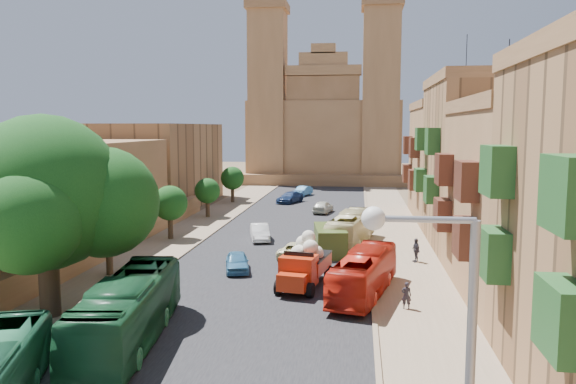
% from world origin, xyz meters
% --- Properties ---
extents(ground, '(260.00, 260.00, 0.00)m').
position_xyz_m(ground, '(0.00, 0.00, 0.00)').
color(ground, brown).
extents(road_surface, '(14.00, 140.00, 0.01)m').
position_xyz_m(road_surface, '(0.00, 30.00, 0.01)').
color(road_surface, black).
rests_on(road_surface, ground).
extents(sidewalk_east, '(5.00, 140.00, 0.01)m').
position_xyz_m(sidewalk_east, '(9.50, 30.00, 0.01)').
color(sidewalk_east, '#846E56').
rests_on(sidewalk_east, ground).
extents(sidewalk_west, '(5.00, 140.00, 0.01)m').
position_xyz_m(sidewalk_west, '(-9.50, 30.00, 0.01)').
color(sidewalk_west, '#846E56').
rests_on(sidewalk_west, ground).
extents(kerb_east, '(0.25, 140.00, 0.12)m').
position_xyz_m(kerb_east, '(7.00, 30.00, 0.06)').
color(kerb_east, '#846E56').
rests_on(kerb_east, ground).
extents(kerb_west, '(0.25, 140.00, 0.12)m').
position_xyz_m(kerb_west, '(-7.00, 30.00, 0.06)').
color(kerb_west, '#846E56').
rests_on(kerb_west, ground).
extents(townhouse_b, '(9.00, 14.00, 14.90)m').
position_xyz_m(townhouse_b, '(15.95, 11.00, 5.66)').
color(townhouse_b, olive).
rests_on(townhouse_b, ground).
extents(townhouse_c, '(9.00, 14.00, 17.40)m').
position_xyz_m(townhouse_c, '(15.95, 25.00, 6.91)').
color(townhouse_c, '#966B44').
rests_on(townhouse_c, ground).
extents(townhouse_d, '(9.00, 14.00, 15.90)m').
position_xyz_m(townhouse_d, '(15.95, 39.00, 6.16)').
color(townhouse_d, olive).
rests_on(townhouse_d, ground).
extents(west_wall, '(1.00, 40.00, 1.80)m').
position_xyz_m(west_wall, '(-12.50, 20.00, 0.90)').
color(west_wall, olive).
rests_on(west_wall, ground).
extents(west_building_low, '(10.00, 28.00, 8.40)m').
position_xyz_m(west_building_low, '(-18.00, 18.00, 4.20)').
color(west_building_low, brown).
rests_on(west_building_low, ground).
extents(west_building_mid, '(10.00, 22.00, 10.00)m').
position_xyz_m(west_building_mid, '(-18.00, 44.00, 5.00)').
color(west_building_mid, '#966B44').
rests_on(west_building_mid, ground).
extents(church, '(28.00, 22.50, 36.30)m').
position_xyz_m(church, '(-0.00, 78.61, 9.52)').
color(church, olive).
rests_on(church, ground).
extents(ficus_tree, '(10.31, 9.48, 10.31)m').
position_xyz_m(ficus_tree, '(-9.41, 4.01, 6.09)').
color(ficus_tree, '#37291B').
rests_on(ficus_tree, ground).
extents(street_tree_a, '(3.32, 3.32, 5.11)m').
position_xyz_m(street_tree_a, '(-10.00, 12.00, 3.42)').
color(street_tree_a, '#37291B').
rests_on(street_tree_a, ground).
extents(street_tree_b, '(3.02, 3.02, 4.64)m').
position_xyz_m(street_tree_b, '(-10.00, 24.00, 3.10)').
color(street_tree_b, '#37291B').
rests_on(street_tree_b, ground).
extents(street_tree_c, '(2.73, 2.73, 4.19)m').
position_xyz_m(street_tree_c, '(-10.00, 36.00, 2.79)').
color(street_tree_c, '#37291B').
rests_on(street_tree_c, ground).
extents(street_tree_d, '(2.99, 2.99, 4.60)m').
position_xyz_m(street_tree_d, '(-10.00, 48.00, 3.07)').
color(street_tree_d, '#37291B').
rests_on(street_tree_d, ground).
extents(streetlamp, '(2.11, 0.44, 8.22)m').
position_xyz_m(streetlamp, '(7.72, -12.00, 5.20)').
color(streetlamp, gray).
rests_on(streetlamp, ground).
extents(red_truck, '(3.15, 5.93, 3.31)m').
position_xyz_m(red_truck, '(2.93, 10.95, 1.46)').
color(red_truck, '#B82A0E').
rests_on(red_truck, ground).
extents(olive_pickup, '(2.86, 5.25, 2.06)m').
position_xyz_m(olive_pickup, '(4.00, 20.00, 1.01)').
color(olive_pickup, '#3B4C1C').
rests_on(olive_pickup, ground).
extents(bus_green_north, '(3.82, 11.01, 3.00)m').
position_xyz_m(bus_green_north, '(-4.00, 1.00, 1.50)').
color(bus_green_north, '#1A542E').
rests_on(bus_green_north, ground).
extents(bus_red_east, '(4.19, 9.43, 2.56)m').
position_xyz_m(bus_red_east, '(6.50, 9.56, 1.28)').
color(bus_red_east, '#AA1A0E').
rests_on(bus_red_east, ground).
extents(bus_cream_east, '(4.05, 9.86, 2.68)m').
position_xyz_m(bus_cream_east, '(5.54, 23.51, 1.34)').
color(bus_cream_east, beige).
rests_on(bus_cream_east, ground).
extents(car_blue_a, '(2.38, 4.03, 1.29)m').
position_xyz_m(car_blue_a, '(-1.92, 13.96, 0.64)').
color(car_blue_a, teal).
rests_on(car_blue_a, ground).
extents(car_white_a, '(2.44, 4.40, 1.37)m').
position_xyz_m(car_white_a, '(-2.22, 24.36, 0.69)').
color(car_white_a, white).
rests_on(car_white_a, ground).
extents(car_cream, '(2.75, 4.56, 1.18)m').
position_xyz_m(car_cream, '(1.62, 18.33, 0.59)').
color(car_cream, beige).
rests_on(car_cream, ground).
extents(car_dkblue, '(3.59, 5.17, 1.39)m').
position_xyz_m(car_dkblue, '(-2.58, 48.24, 0.70)').
color(car_dkblue, navy).
rests_on(car_dkblue, ground).
extents(car_white_b, '(2.44, 4.37, 1.41)m').
position_xyz_m(car_white_b, '(2.16, 40.25, 0.70)').
color(car_white_b, beige).
rests_on(car_white_b, ground).
extents(car_blue_b, '(2.65, 4.35, 1.35)m').
position_xyz_m(car_blue_b, '(-1.71, 55.80, 0.68)').
color(car_blue_b, '#3E88C1').
rests_on(car_blue_b, ground).
extents(pedestrian_a, '(0.56, 0.38, 1.47)m').
position_xyz_m(pedestrian_a, '(8.72, 7.38, 0.74)').
color(pedestrian_a, '#252128').
rests_on(pedestrian_a, ground).
extents(pedestrian_c, '(0.74, 1.10, 1.73)m').
position_xyz_m(pedestrian_c, '(10.25, 18.08, 0.87)').
color(pedestrian_c, '#383640').
rests_on(pedestrian_c, ground).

